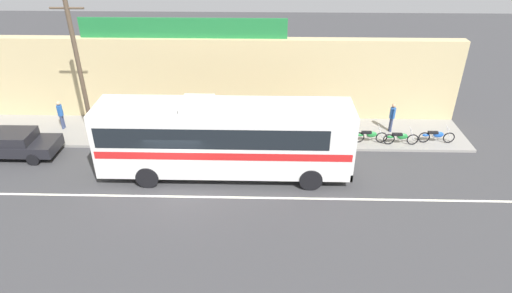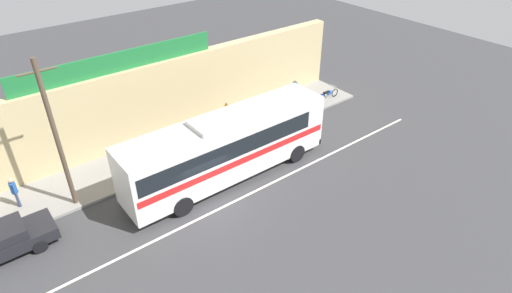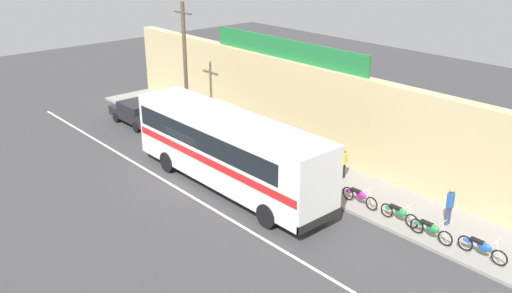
{
  "view_description": "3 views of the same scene",
  "coord_description": "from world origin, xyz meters",
  "px_view_note": "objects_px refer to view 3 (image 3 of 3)",
  "views": [
    {
      "loc": [
        4.03,
        -16.37,
        11.56
      ],
      "look_at": [
        3.58,
        1.56,
        1.27
      ],
      "focal_mm": 30.57,
      "sensor_mm": 36.0,
      "label": 1
    },
    {
      "loc": [
        -8.12,
        -14.49,
        14.02
      ],
      "look_at": [
        4.09,
        1.14,
        1.17
      ],
      "focal_mm": 29.8,
      "sensor_mm": 36.0,
      "label": 2
    },
    {
      "loc": [
        20.27,
        -13.21,
        11.31
      ],
      "look_at": [
        2.96,
        2.11,
        2.06
      ],
      "focal_mm": 37.79,
      "sensor_mm": 36.0,
      "label": 3
    }
  ],
  "objects_px": {
    "parked_car": "(137,113)",
    "motorcycle_blue": "(482,247)",
    "motorcycle_red": "(399,213)",
    "pedestrian_by_curb": "(450,203)",
    "motorcycle_purple": "(359,196)",
    "pedestrian_far_right": "(343,161)",
    "intercity_bus": "(227,146)",
    "pedestrian_far_left": "(186,103)",
    "motorcycle_green": "(430,229)",
    "utility_pole": "(185,67)"
  },
  "relations": [
    {
      "from": "motorcycle_red",
      "to": "motorcycle_blue",
      "type": "relative_size",
      "value": 0.95
    },
    {
      "from": "motorcycle_blue",
      "to": "pedestrian_by_curb",
      "type": "bearing_deg",
      "value": 148.17
    },
    {
      "from": "utility_pole",
      "to": "pedestrian_far_left",
      "type": "bearing_deg",
      "value": 147.27
    },
    {
      "from": "motorcycle_red",
      "to": "pedestrian_far_left",
      "type": "xyz_separation_m",
      "value": [
        -17.02,
        1.25,
        0.53
      ]
    },
    {
      "from": "motorcycle_purple",
      "to": "pedestrian_far_right",
      "type": "xyz_separation_m",
      "value": [
        -2.25,
        1.58,
        0.48
      ]
    },
    {
      "from": "motorcycle_purple",
      "to": "intercity_bus",
      "type": "bearing_deg",
      "value": -151.1
    },
    {
      "from": "utility_pole",
      "to": "motorcycle_red",
      "type": "height_order",
      "value": "utility_pole"
    },
    {
      "from": "motorcycle_green",
      "to": "pedestrian_far_left",
      "type": "relative_size",
      "value": 1.13
    },
    {
      "from": "parked_car",
      "to": "utility_pole",
      "type": "relative_size",
      "value": 0.57
    },
    {
      "from": "motorcycle_purple",
      "to": "motorcycle_green",
      "type": "relative_size",
      "value": 1.02
    },
    {
      "from": "motorcycle_purple",
      "to": "motorcycle_blue",
      "type": "xyz_separation_m",
      "value": [
        5.57,
        0.07,
        0.0
      ]
    },
    {
      "from": "motorcycle_purple",
      "to": "pedestrian_far_right",
      "type": "bearing_deg",
      "value": 144.93
    },
    {
      "from": "motorcycle_blue",
      "to": "pedestrian_far_left",
      "type": "xyz_separation_m",
      "value": [
        -20.55,
        1.18,
        0.53
      ]
    },
    {
      "from": "motorcycle_red",
      "to": "pedestrian_far_left",
      "type": "height_order",
      "value": "pedestrian_far_left"
    },
    {
      "from": "intercity_bus",
      "to": "motorcycle_red",
      "type": "relative_size",
      "value": 6.32
    },
    {
      "from": "motorcycle_red",
      "to": "motorcycle_green",
      "type": "height_order",
      "value": "same"
    },
    {
      "from": "parked_car",
      "to": "pedestrian_far_left",
      "type": "bearing_deg",
      "value": 66.23
    },
    {
      "from": "intercity_bus",
      "to": "pedestrian_by_curb",
      "type": "relative_size",
      "value": 6.96
    },
    {
      "from": "motorcycle_blue",
      "to": "motorcycle_green",
      "type": "distance_m",
      "value": 1.97
    },
    {
      "from": "intercity_bus",
      "to": "pedestrian_far_left",
      "type": "xyz_separation_m",
      "value": [
        -9.53,
        4.25,
        -0.97
      ]
    },
    {
      "from": "intercity_bus",
      "to": "motorcycle_purple",
      "type": "bearing_deg",
      "value": 28.9
    },
    {
      "from": "parked_car",
      "to": "utility_pole",
      "type": "bearing_deg",
      "value": 21.83
    },
    {
      "from": "parked_car",
      "to": "pedestrian_far_left",
      "type": "height_order",
      "value": "pedestrian_far_left"
    },
    {
      "from": "motorcycle_blue",
      "to": "pedestrian_far_left",
      "type": "distance_m",
      "value": 20.59
    },
    {
      "from": "intercity_bus",
      "to": "pedestrian_far_right",
      "type": "xyz_separation_m",
      "value": [
        3.2,
        4.58,
        -1.02
      ]
    },
    {
      "from": "parked_car",
      "to": "pedestrian_by_curb",
      "type": "distance_m",
      "value": 19.95
    },
    {
      "from": "intercity_bus",
      "to": "motorcycle_green",
      "type": "relative_size",
      "value": 6.22
    },
    {
      "from": "motorcycle_purple",
      "to": "motorcycle_blue",
      "type": "height_order",
      "value": "same"
    },
    {
      "from": "parked_car",
      "to": "motorcycle_blue",
      "type": "xyz_separation_m",
      "value": [
        21.81,
        1.69,
        -0.17
      ]
    },
    {
      "from": "motorcycle_red",
      "to": "pedestrian_far_left",
      "type": "relative_size",
      "value": 1.11
    },
    {
      "from": "intercity_bus",
      "to": "motorcycle_purple",
      "type": "relative_size",
      "value": 6.07
    },
    {
      "from": "intercity_bus",
      "to": "utility_pole",
      "type": "relative_size",
      "value": 1.53
    },
    {
      "from": "motorcycle_blue",
      "to": "motorcycle_red",
      "type": "bearing_deg",
      "value": -178.84
    },
    {
      "from": "intercity_bus",
      "to": "motorcycle_red",
      "type": "bearing_deg",
      "value": 21.87
    },
    {
      "from": "motorcycle_blue",
      "to": "motorcycle_purple",
      "type": "bearing_deg",
      "value": -179.26
    },
    {
      "from": "utility_pole",
      "to": "pedestrian_by_curb",
      "type": "height_order",
      "value": "utility_pole"
    },
    {
      "from": "parked_car",
      "to": "motorcycle_blue",
      "type": "bearing_deg",
      "value": 4.44
    },
    {
      "from": "utility_pole",
      "to": "pedestrian_by_curb",
      "type": "xyz_separation_m",
      "value": [
        16.19,
        1.58,
        -2.96
      ]
    },
    {
      "from": "utility_pole",
      "to": "motorcycle_red",
      "type": "distance_m",
      "value": 15.16
    },
    {
      "from": "motorcycle_blue",
      "to": "motorcycle_green",
      "type": "xyz_separation_m",
      "value": [
        -1.95,
        -0.25,
        0.0
      ]
    },
    {
      "from": "intercity_bus",
      "to": "pedestrian_by_curb",
      "type": "xyz_separation_m",
      "value": [
        8.93,
        4.37,
        -0.96
      ]
    },
    {
      "from": "parked_car",
      "to": "pedestrian_far_left",
      "type": "xyz_separation_m",
      "value": [
        1.26,
        2.87,
        0.36
      ]
    },
    {
      "from": "intercity_bus",
      "to": "utility_pole",
      "type": "distance_m",
      "value": 8.04
    },
    {
      "from": "motorcycle_red",
      "to": "pedestrian_far_right",
      "type": "relative_size",
      "value": 1.17
    },
    {
      "from": "motorcycle_purple",
      "to": "motorcycle_blue",
      "type": "relative_size",
      "value": 0.99
    },
    {
      "from": "pedestrian_by_curb",
      "to": "parked_car",
      "type": "bearing_deg",
      "value": -171.38
    },
    {
      "from": "motorcycle_green",
      "to": "pedestrian_far_right",
      "type": "xyz_separation_m",
      "value": [
        -5.87,
        1.76,
        0.48
      ]
    },
    {
      "from": "parked_car",
      "to": "utility_pole",
      "type": "distance_m",
      "value": 5.05
    },
    {
      "from": "intercity_bus",
      "to": "pedestrian_by_curb",
      "type": "distance_m",
      "value": 9.99
    },
    {
      "from": "parked_car",
      "to": "pedestrian_far_right",
      "type": "bearing_deg",
      "value": 12.88
    }
  ]
}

